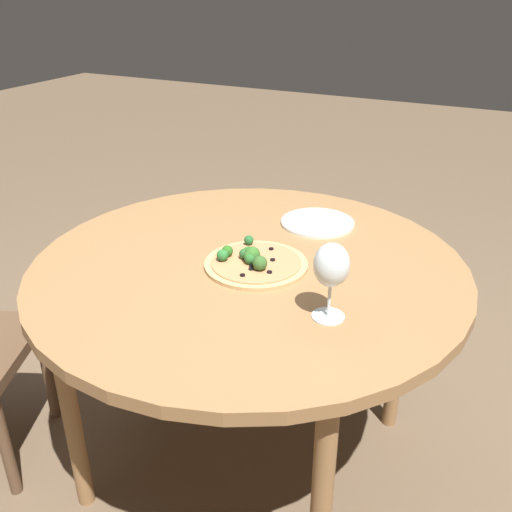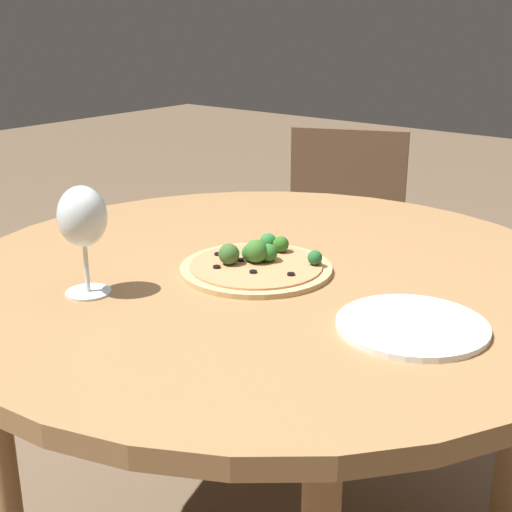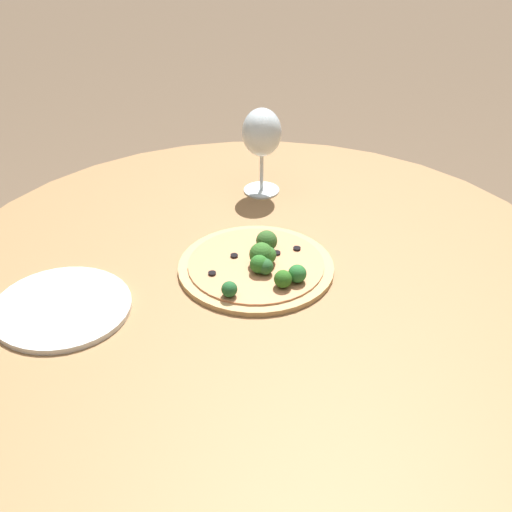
# 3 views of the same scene
# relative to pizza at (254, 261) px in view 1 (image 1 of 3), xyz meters

# --- Properties ---
(ground_plane) EXTENTS (12.00, 12.00, 0.00)m
(ground_plane) POSITION_rel_pizza_xyz_m (-0.01, -0.02, -0.75)
(ground_plane) COLOR brown
(dining_table) EXTENTS (1.20, 1.20, 0.73)m
(dining_table) POSITION_rel_pizza_xyz_m (-0.01, -0.02, -0.08)
(dining_table) COLOR olive
(dining_table) RESTS_ON ground_plane
(pizza) EXTENTS (0.28, 0.28, 0.06)m
(pizza) POSITION_rel_pizza_xyz_m (0.00, 0.00, 0.00)
(pizza) COLOR tan
(pizza) RESTS_ON dining_table
(wine_glass) EXTENTS (0.08, 0.08, 0.19)m
(wine_glass) POSITION_rel_pizza_xyz_m (0.15, 0.27, 0.12)
(wine_glass) COLOR silver
(wine_glass) RESTS_ON dining_table
(plate_near) EXTENTS (0.23, 0.23, 0.01)m
(plate_near) POSITION_rel_pizza_xyz_m (-0.35, 0.05, -0.01)
(plate_near) COLOR silver
(plate_near) RESTS_ON dining_table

